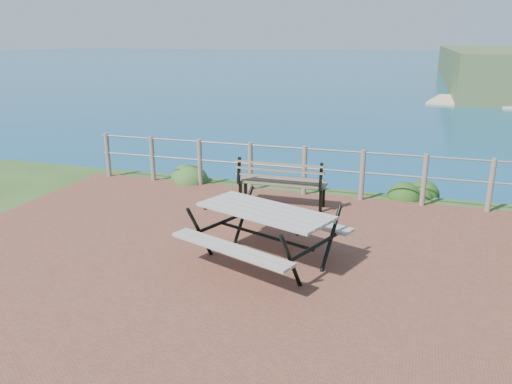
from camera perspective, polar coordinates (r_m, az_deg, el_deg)
ground at (r=7.22m, az=-0.50°, el=-7.93°), size 10.00×7.00×0.12m
ocean at (r=206.24m, az=18.14°, el=15.36°), size 1200.00×1200.00×0.00m
safety_railing at (r=10.09m, az=5.56°, el=2.75°), size 9.40×0.10×1.00m
picnic_table at (r=6.95m, az=0.98°, el=-4.40°), size 2.03×1.55×0.79m
park_bench at (r=9.34m, az=2.99°, el=1.94°), size 1.67×0.44×0.94m
shrub_lip_west at (r=11.40m, az=-7.71°, el=1.37°), size 0.81×0.81×0.57m
shrub_lip_east at (r=10.66m, az=17.95°, el=-0.44°), size 0.82×0.82×0.58m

